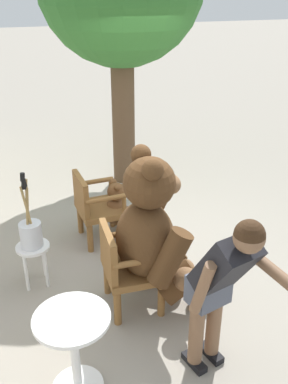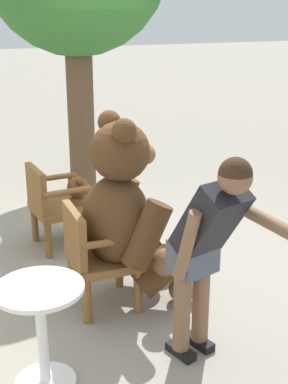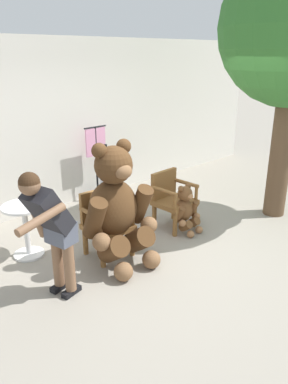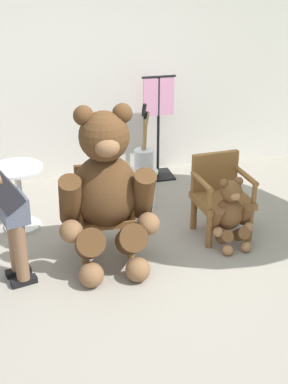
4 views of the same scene
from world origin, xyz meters
TOP-DOWN VIEW (x-y plane):
  - ground_plane at (0.00, 0.00)m, footprint 60.00×60.00m
  - back_wall at (0.00, 2.40)m, footprint 10.00×0.16m
  - wooden_chair_left at (-0.63, 0.43)m, footprint 0.59×0.55m
  - wooden_chair_right at (0.63, 0.43)m, footprint 0.59×0.55m
  - teddy_bear_large at (-0.64, 0.16)m, footprint 0.94×0.91m
  - teddy_bear_small at (0.64, 0.15)m, footprint 0.44×0.43m
  - white_stool at (0.00, 1.23)m, footprint 0.34×0.34m
  - brush_bucket at (0.00, 1.23)m, footprint 0.22×0.22m
  - round_side_table at (-1.44, 1.08)m, footprint 0.56×0.56m
  - clothing_display_stand at (0.41, 2.06)m, footprint 0.44×0.40m

SIDE VIEW (x-z plane):
  - ground_plane at x=0.00m, z-range 0.00..0.00m
  - white_stool at x=0.00m, z-range 0.13..0.59m
  - teddy_bear_small at x=0.64m, z-range -0.01..0.73m
  - round_side_table at x=-1.44m, z-range 0.09..0.81m
  - wooden_chair_left at x=-0.63m, z-range 0.03..0.89m
  - wooden_chair_right at x=0.63m, z-range 0.03..0.89m
  - brush_bucket at x=0.00m, z-range 0.23..1.03m
  - clothing_display_stand at x=0.41m, z-range 0.04..1.40m
  - teddy_bear_large at x=-0.64m, z-range -0.02..1.56m
  - back_wall at x=0.00m, z-range 0.00..2.80m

